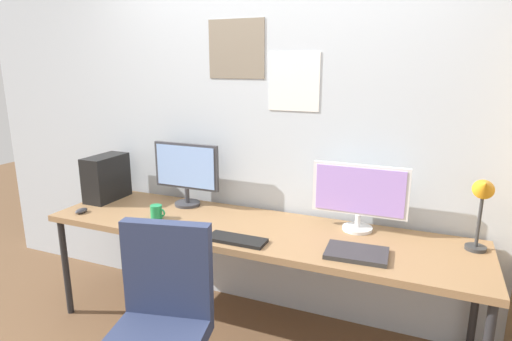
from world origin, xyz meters
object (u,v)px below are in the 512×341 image
desk_lamp (483,199)px  keyboard_main (237,240)px  monitor_right (359,194)px  computer_mouse (81,211)px  coffee_mug (157,212)px  laptop_closed (357,253)px  pc_tower (106,178)px  desk (253,234)px  monitor_left (186,171)px

desk_lamp → keyboard_main: desk_lamp is taller
monitor_right → desk_lamp: (0.64, -0.06, 0.07)m
computer_mouse → coffee_mug: 0.55m
laptop_closed → keyboard_main: bearing=-176.1°
computer_mouse → pc_tower: bearing=99.0°
desk → laptop_closed: bearing=-12.6°
keyboard_main → coffee_mug: (-0.64, 0.13, 0.04)m
monitor_left → desk_lamp: bearing=-1.8°
monitor_right → laptop_closed: (0.06, -0.36, -0.21)m
pc_tower → computer_mouse: (0.05, -0.31, -0.15)m
desk_lamp → laptop_closed: (-0.58, -0.30, -0.28)m
monitor_left → pc_tower: 0.64m
desk_lamp → computer_mouse: size_ratio=4.54×
monitor_left → coffee_mug: monitor_left is taller
monitor_left → laptop_closed: (1.26, -0.36, -0.24)m
monitor_left → pc_tower: size_ratio=1.46×
keyboard_main → computer_mouse: (-1.17, 0.02, 0.01)m
monitor_left → laptop_closed: size_ratio=1.55×
desk → coffee_mug: coffee_mug is taller
desk → pc_tower: size_ratio=7.89×
keyboard_main → coffee_mug: bearing=168.7°
monitor_left → computer_mouse: monitor_left is taller
monitor_left → laptop_closed: bearing=-15.9°
laptop_closed → coffee_mug: bearing=174.7°
monitor_left → computer_mouse: bearing=-143.3°
keyboard_main → laptop_closed: size_ratio=1.06×
desk → monitor_right: monitor_right is taller
desk_lamp → computer_mouse: bearing=-171.4°
monitor_right → pc_tower: (-1.82, -0.11, -0.06)m
desk_lamp → computer_mouse: 2.45m
desk_lamp → laptop_closed: bearing=-152.7°
pc_tower → computer_mouse: pc_tower is taller
monitor_left → coffee_mug: (-0.04, -0.31, -0.21)m
laptop_closed → monitor_right: bearing=96.0°
keyboard_main → pc_tower: bearing=164.9°
monitor_right → coffee_mug: (-1.24, -0.31, -0.18)m
desk → keyboard_main: keyboard_main is taller
desk_lamp → computer_mouse: desk_lamp is taller
desk → keyboard_main: (0.00, -0.23, 0.06)m
desk_lamp → laptop_closed: size_ratio=1.36×
coffee_mug → monitor_right: bearing=14.3°
desk_lamp → keyboard_main: bearing=-162.8°
desk_lamp → laptop_closed: 0.71m
monitor_right → desk: bearing=-160.5°
keyboard_main → monitor_left: bearing=143.6°
pc_tower → coffee_mug: size_ratio=3.21×
keyboard_main → computer_mouse: 1.17m
computer_mouse → monitor_right: bearing=13.5°
coffee_mug → desk_lamp: bearing=7.7°
desk → pc_tower: bearing=175.3°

